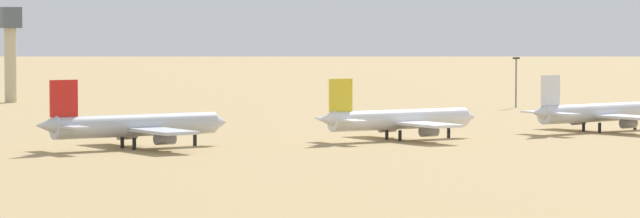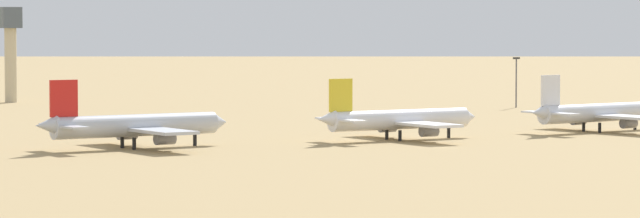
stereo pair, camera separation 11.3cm
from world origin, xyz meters
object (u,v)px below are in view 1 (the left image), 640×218
parked_jet_yellow_2 (398,120)px  control_tower (10,45)px  parked_jet_red_1 (134,126)px  light_pole_west (516,78)px  parked_jet_white_3 (595,113)px

parked_jet_yellow_2 → control_tower: bearing=93.8°
parked_jet_red_1 → light_pole_west: bearing=25.5°
parked_jet_yellow_2 → parked_jet_red_1: bearing=172.4°
parked_jet_white_3 → control_tower: control_tower is taller
parked_jet_yellow_2 → parked_jet_white_3: bearing=-1.8°
parked_jet_yellow_2 → control_tower: size_ratio=1.37×
parked_jet_red_1 → parked_jet_white_3: size_ratio=1.05×
parked_jet_yellow_2 → light_pole_west: light_pole_west is taller
parked_jet_red_1 → light_pole_west: 155.66m
parked_jet_red_1 → light_pole_west: (131.76, 82.82, 3.55)m
parked_jet_red_1 → control_tower: (25.40, 164.96, 11.41)m
parked_jet_white_3 → control_tower: 180.10m
parked_jet_red_1 → parked_jet_white_3: bearing=-6.9°
parked_jet_red_1 → parked_jet_white_3: parked_jet_red_1 is taller
control_tower → light_pole_west: size_ratio=2.01×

